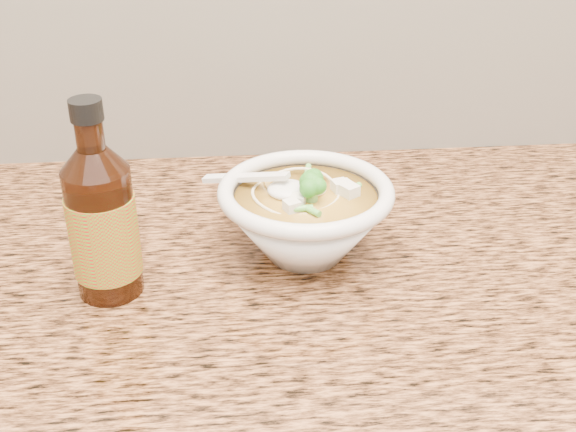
{
  "coord_description": "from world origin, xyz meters",
  "views": [
    {
      "loc": [
        -0.15,
        1.0,
        1.35
      ],
      "look_at": [
        -0.09,
        1.7,
        0.95
      ],
      "focal_mm": 45.0,
      "sensor_mm": 36.0,
      "label": 1
    }
  ],
  "objects": [
    {
      "name": "hot_sauce_bottle",
      "position": [
        -0.28,
        1.65,
        0.98
      ],
      "size": [
        0.09,
        0.09,
        0.22
      ],
      "rotation": [
        0.0,
        0.0,
        0.35
      ],
      "color": "#321406",
      "rests_on": "counter_slab"
    },
    {
      "name": "counter_slab",
      "position": [
        0.0,
        1.68,
        0.88
      ],
      "size": [
        4.0,
        0.68,
        0.04
      ],
      "primitive_type": "cube",
      "color": "#9C6339",
      "rests_on": "cabinet"
    },
    {
      "name": "soup_bowl",
      "position": [
        -0.07,
        1.7,
        0.95
      ],
      "size": [
        0.22,
        0.2,
        0.11
      ],
      "rotation": [
        0.0,
        0.0,
        -0.02
      ],
      "color": "silver",
      "rests_on": "counter_slab"
    }
  ]
}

